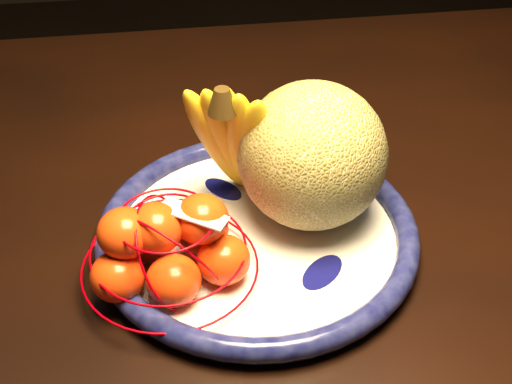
{
  "coord_description": "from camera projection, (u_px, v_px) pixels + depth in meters",
  "views": [
    {
      "loc": [
        0.11,
        -0.85,
        1.31
      ],
      "look_at": [
        0.19,
        -0.22,
        0.8
      ],
      "focal_mm": 50.0,
      "sensor_mm": 36.0,
      "label": 1
    }
  ],
  "objects": [
    {
      "name": "dining_table",
      "position": [
        149.0,
        222.0,
        1.0
      ],
      "size": [
        1.48,
        0.89,
        0.73
      ],
      "rotation": [
        0.0,
        0.0,
        0.01
      ],
      "color": "black",
      "rests_on": "ground"
    },
    {
      "name": "banana_bunch",
      "position": [
        233.0,
        135.0,
        0.83
      ],
      "size": [
        0.12,
        0.12,
        0.19
      ],
      "rotation": [
        0.0,
        0.0,
        -0.4
      ],
      "color": "yellow",
      "rests_on": "fruit_bowl"
    },
    {
      "name": "cantaloupe",
      "position": [
        312.0,
        156.0,
        0.82
      ],
      "size": [
        0.17,
        0.17,
        0.17
      ],
      "primitive_type": "sphere",
      "color": "olive",
      "rests_on": "fruit_bowl"
    },
    {
      "name": "mandarin_bag",
      "position": [
        169.0,
        247.0,
        0.76
      ],
      "size": [
        0.21,
        0.21,
        0.12
      ],
      "rotation": [
        0.0,
        0.0,
        -0.05
      ],
      "color": "#FF3E0B",
      "rests_on": "fruit_bowl"
    },
    {
      "name": "price_tag",
      "position": [
        193.0,
        214.0,
        0.74
      ],
      "size": [
        0.08,
        0.06,
        0.01
      ],
      "primitive_type": "cube",
      "rotation": [
        -0.14,
        0.1,
        -0.49
      ],
      "color": "white",
      "rests_on": "mandarin_bag"
    },
    {
      "name": "fruit_bowl",
      "position": [
        257.0,
        234.0,
        0.84
      ],
      "size": [
        0.38,
        0.38,
        0.03
      ],
      "rotation": [
        0.0,
        0.0,
        0.18
      ],
      "color": "white",
      "rests_on": "dining_table"
    }
  ]
}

